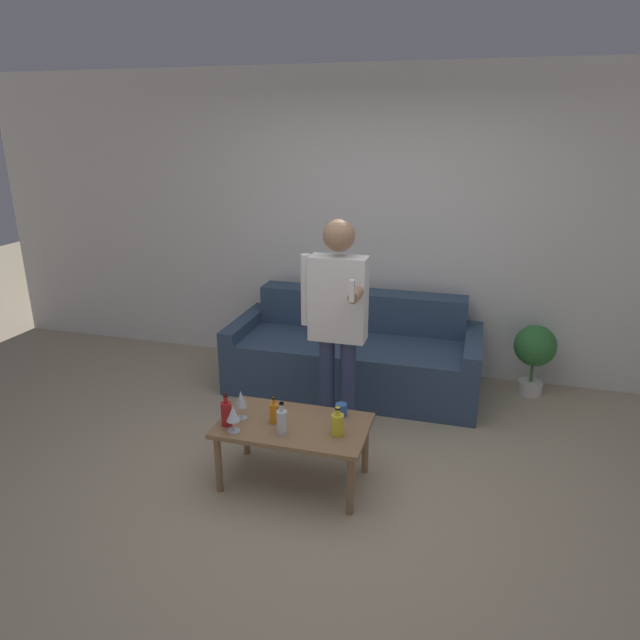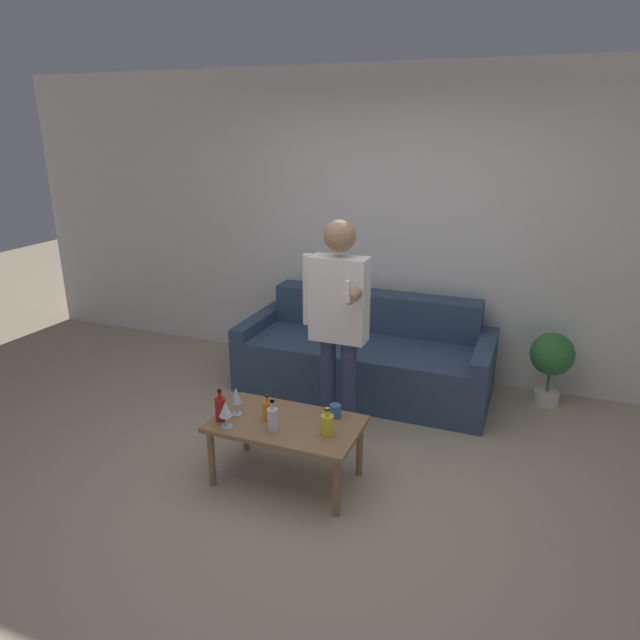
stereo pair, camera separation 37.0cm
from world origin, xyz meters
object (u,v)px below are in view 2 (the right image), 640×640
at_px(bottle_orange, 220,408).
at_px(person_standing_front, 338,315).
at_px(couch, 366,356).
at_px(coffee_table, 286,429).

distance_m(bottle_orange, person_standing_front, 1.01).
height_order(couch, coffee_table, couch).
bearing_deg(couch, bottle_orange, -105.73).
distance_m(coffee_table, bottle_orange, 0.44).
bearing_deg(bottle_orange, person_standing_front, 53.94).
xyz_separation_m(bottle_orange, person_standing_front, (0.53, 0.73, 0.46)).
xyz_separation_m(couch, bottle_orange, (-0.46, -1.65, 0.21)).
bearing_deg(person_standing_front, coffee_table, -102.38).
bearing_deg(couch, coffee_table, -92.50).
relative_size(couch, coffee_table, 2.25).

